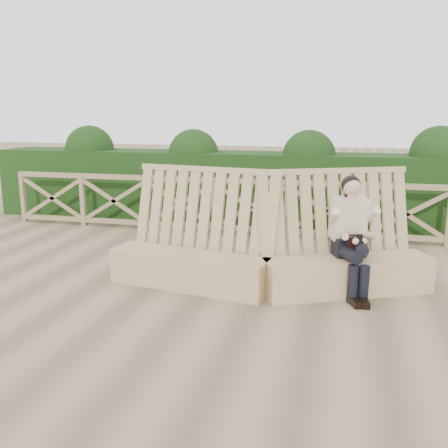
# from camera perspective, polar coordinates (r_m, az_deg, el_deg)

# --- Properties ---
(ground) EXTENTS (60.00, 60.00, 0.00)m
(ground) POSITION_cam_1_polar(r_m,az_deg,el_deg) (6.50, -3.11, -8.40)
(ground) COLOR brown
(ground) RESTS_ON ground
(bench) EXTENTS (4.33, 1.64, 1.61)m
(bench) POSITION_cam_1_polar(r_m,az_deg,el_deg) (6.75, 4.96, -4.00)
(bench) COLOR #9B8159
(bench) RESTS_ON ground
(woman) EXTENTS (0.60, 1.00, 1.54)m
(woman) POSITION_cam_1_polar(r_m,az_deg,el_deg) (6.67, 14.36, -0.86)
(woman) COLOR black
(woman) RESTS_ON ground
(guardrail) EXTENTS (10.10, 0.09, 1.10)m
(guardrail) POSITION_cam_1_polar(r_m,az_deg,el_deg) (9.63, 2.96, 1.96)
(guardrail) COLOR olive
(guardrail) RESTS_ON ground
(hedge) EXTENTS (12.00, 1.20, 1.50)m
(hedge) POSITION_cam_1_polar(r_m,az_deg,el_deg) (10.76, 4.20, 4.13)
(hedge) COLOR black
(hedge) RESTS_ON ground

